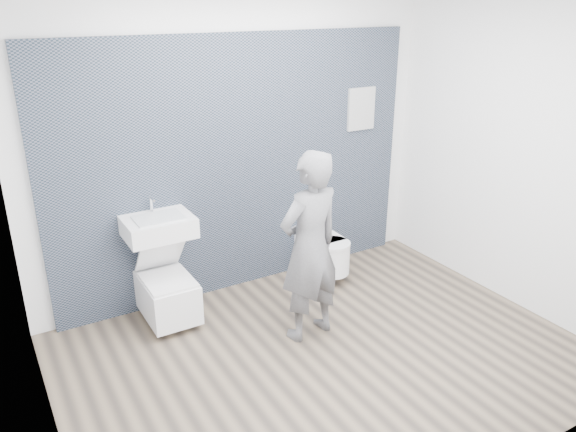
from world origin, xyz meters
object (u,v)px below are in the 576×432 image
washbasin (159,226)px  toilet_rounded (325,253)px  toilet_square (168,294)px  visitor (310,247)px

washbasin → toilet_rounded: (1.65, -0.09, -0.60)m
washbasin → toilet_square: (0.00, -0.08, -0.61)m
washbasin → toilet_rounded: washbasin is taller
toilet_square → toilet_rounded: toilet_square is taller
toilet_square → visitor: bearing=-39.8°
washbasin → toilet_rounded: 1.76m
washbasin → visitor: size_ratio=0.35×
toilet_rounded → washbasin: bearing=176.7°
washbasin → toilet_square: 0.62m
washbasin → visitor: (0.95, -0.88, -0.07)m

